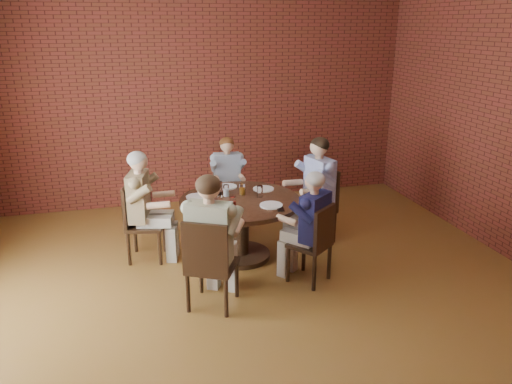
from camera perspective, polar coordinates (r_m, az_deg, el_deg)
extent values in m
plane|color=brown|center=(5.03, 0.36, -13.90)|extent=(7.00, 7.00, 0.00)
plane|color=maroon|center=(7.73, -6.58, 11.13)|extent=(7.00, 0.00, 7.00)
cylinder|color=black|center=(6.13, -1.76, -7.18)|extent=(0.71, 0.71, 0.06)
cylinder|color=black|center=(6.00, -1.79, -4.43)|extent=(0.20, 0.20, 0.64)
cylinder|color=#3F2517|center=(5.86, -1.83, -1.06)|extent=(1.42, 1.42, 0.05)
cube|color=black|center=(6.49, 6.67, -1.96)|extent=(0.54, 0.54, 0.04)
cube|color=black|center=(6.51, 8.21, 0.60)|extent=(0.14, 0.44, 0.51)
cylinder|color=black|center=(6.62, 4.29, -3.56)|extent=(0.04, 0.04, 0.41)
cylinder|color=black|center=(6.32, 6.17, -4.70)|extent=(0.04, 0.04, 0.41)
cylinder|color=black|center=(6.82, 7.00, -2.95)|extent=(0.04, 0.04, 0.41)
cylinder|color=black|center=(6.54, 8.94, -4.03)|extent=(0.04, 0.04, 0.41)
cube|color=black|center=(7.00, -3.22, -0.28)|extent=(0.41, 0.41, 0.04)
cube|color=black|center=(7.09, -3.43, 1.97)|extent=(0.38, 0.07, 0.43)
cylinder|color=black|center=(6.91, -4.32, -2.55)|extent=(0.04, 0.04, 0.41)
cylinder|color=black|center=(6.95, -1.71, -2.38)|extent=(0.04, 0.04, 0.41)
cylinder|color=black|center=(7.21, -4.61, -1.64)|extent=(0.04, 0.04, 0.41)
cylinder|color=black|center=(7.25, -2.10, -1.48)|extent=(0.04, 0.04, 0.41)
cube|color=black|center=(6.09, -12.47, -3.72)|extent=(0.51, 0.51, 0.04)
cube|color=black|center=(6.04, -14.43, -1.40)|extent=(0.14, 0.42, 0.48)
cylinder|color=black|center=(5.98, -10.92, -6.39)|extent=(0.04, 0.04, 0.41)
cylinder|color=black|center=(6.31, -10.39, -4.99)|extent=(0.04, 0.04, 0.41)
cylinder|color=black|center=(6.05, -14.34, -6.33)|extent=(0.04, 0.04, 0.41)
cylinder|color=black|center=(6.38, -13.64, -4.95)|extent=(0.04, 0.04, 0.41)
cube|color=black|center=(5.01, -5.01, -8.41)|extent=(0.61, 0.61, 0.04)
cube|color=black|center=(4.72, -5.87, -6.52)|extent=(0.42, 0.24, 0.51)
cylinder|color=black|center=(5.23, -2.23, -9.90)|extent=(0.04, 0.04, 0.41)
cylinder|color=black|center=(5.33, -6.32, -9.40)|extent=(0.04, 0.04, 0.41)
cylinder|color=black|center=(4.91, -3.43, -12.01)|extent=(0.04, 0.04, 0.41)
cylinder|color=black|center=(5.02, -7.78, -11.42)|extent=(0.04, 0.04, 0.41)
cube|color=black|center=(5.47, 6.12, -5.99)|extent=(0.55, 0.55, 0.04)
cube|color=black|center=(5.30, 7.84, -4.06)|extent=(0.33, 0.27, 0.44)
cylinder|color=black|center=(5.77, 5.47, -7.06)|extent=(0.04, 0.04, 0.41)
cylinder|color=black|center=(5.52, 3.68, -8.28)|extent=(0.04, 0.04, 0.41)
cylinder|color=black|center=(5.63, 8.36, -7.89)|extent=(0.04, 0.04, 0.41)
cylinder|color=black|center=(5.37, 6.66, -9.19)|extent=(0.04, 0.04, 0.41)
cylinder|color=white|center=(6.19, 0.86, 0.36)|extent=(0.26, 0.26, 0.01)
cylinder|color=white|center=(6.29, -3.38, 0.62)|extent=(0.26, 0.26, 0.01)
cylinder|color=white|center=(5.95, -6.76, -0.56)|extent=(0.26, 0.26, 0.01)
cylinder|color=white|center=(5.64, 1.74, -1.51)|extent=(0.26, 0.26, 0.01)
cylinder|color=white|center=(5.90, 0.45, 0.07)|extent=(0.07, 0.07, 0.14)
cylinder|color=white|center=(5.99, -1.58, 0.35)|extent=(0.07, 0.07, 0.14)
cylinder|color=white|center=(6.07, -4.16, 0.54)|extent=(0.07, 0.07, 0.14)
cylinder|color=white|center=(5.94, -3.43, 0.17)|extent=(0.07, 0.07, 0.14)
cylinder|color=white|center=(5.62, -4.21, -0.96)|extent=(0.07, 0.07, 0.14)
cylinder|color=white|center=(5.54, -2.69, -1.24)|extent=(0.07, 0.07, 0.14)
cube|color=black|center=(5.55, 2.79, -1.92)|extent=(0.10, 0.16, 0.01)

